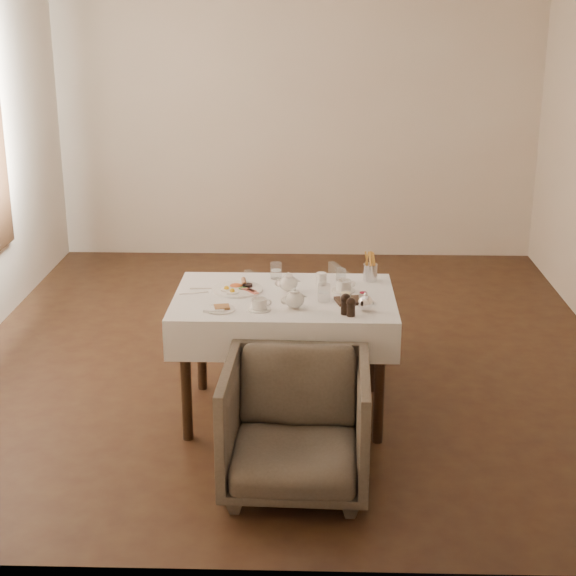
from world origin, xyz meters
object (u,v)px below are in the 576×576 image
(table, at_px, (284,315))
(armchair_near, at_px, (296,426))
(breakfast_plate, at_px, (238,288))
(teapot_centre, at_px, (288,282))
(armchair_far, at_px, (305,319))

(table, bearing_deg, armchair_near, -84.01)
(breakfast_plate, xyz_separation_m, teapot_centre, (0.30, -0.01, 0.05))
(table, xyz_separation_m, teapot_centre, (0.02, 0.08, 0.18))
(table, bearing_deg, breakfast_plate, 161.87)
(table, height_order, teapot_centre, teapot_centre)
(table, bearing_deg, teapot_centre, 74.29)
(armchair_far, bearing_deg, table, 61.35)
(armchair_far, xyz_separation_m, breakfast_plate, (-0.39, -0.71, 0.45))
(armchair_near, distance_m, armchair_far, 1.63)
(armchair_far, relative_size, teapot_centre, 4.68)
(table, distance_m, teapot_centre, 0.19)
(armchair_far, height_order, breakfast_plate, breakfast_plate)
(armchair_near, height_order, armchair_far, armchair_near)
(teapot_centre, bearing_deg, table, -115.31)
(armchair_near, height_order, breakfast_plate, breakfast_plate)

